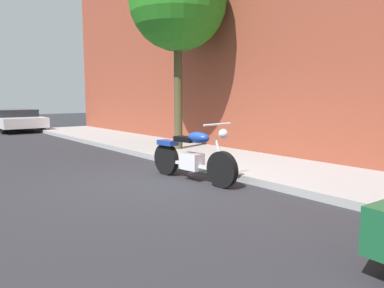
# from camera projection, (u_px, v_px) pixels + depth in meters

# --- Properties ---
(ground_plane) EXTENTS (60.00, 60.00, 0.00)m
(ground_plane) POSITION_uv_depth(u_px,v_px,m) (162.00, 183.00, 7.10)
(ground_plane) COLOR #28282D
(sidewalk) EXTENTS (24.87, 2.51, 0.14)m
(sidewalk) POSITION_uv_depth(u_px,v_px,m) (250.00, 164.00, 8.62)
(sidewalk) COLOR #9A9A9A
(sidewalk) RESTS_ON ground
(motorcycle) EXTENTS (2.24, 0.70, 1.17)m
(motorcycle) POSITION_uv_depth(u_px,v_px,m) (192.00, 157.00, 7.23)
(motorcycle) COLOR black
(motorcycle) RESTS_ON ground
(parked_car_white) EXTENTS (4.46, 1.92, 1.03)m
(parked_car_white) POSITION_uv_depth(u_px,v_px,m) (15.00, 119.00, 17.87)
(parked_car_white) COLOR black
(parked_car_white) RESTS_ON ground
(street_tree) EXTENTS (2.72, 2.72, 5.63)m
(street_tree) POSITION_uv_depth(u_px,v_px,m) (178.00, 2.00, 10.24)
(street_tree) COLOR #474528
(street_tree) RESTS_ON ground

